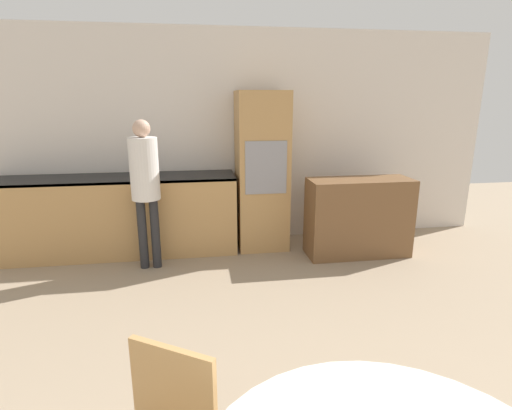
{
  "coord_description": "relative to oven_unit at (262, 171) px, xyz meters",
  "views": [
    {
      "loc": [
        -0.34,
        0.34,
        1.78
      ],
      "look_at": [
        0.05,
        2.87,
        1.1
      ],
      "focal_mm": 28.0,
      "sensor_mm": 36.0,
      "label": 1
    }
  ],
  "objects": [
    {
      "name": "wall_back",
      "position": [
        -0.45,
        0.34,
        0.36
      ],
      "size": [
        6.96,
        0.05,
        2.6
      ],
      "color": "silver",
      "rests_on": "ground_plane"
    },
    {
      "name": "oven_unit",
      "position": [
        0.0,
        0.0,
        0.0
      ],
      "size": [
        0.59,
        0.59,
        1.87
      ],
      "color": "tan",
      "rests_on": "ground_plane"
    },
    {
      "name": "person_standing",
      "position": [
        -1.3,
        -0.49,
        0.05
      ],
      "size": [
        0.3,
        0.3,
        1.58
      ],
      "color": "#262628",
      "rests_on": "ground_plane"
    },
    {
      "name": "sideboard",
      "position": [
        1.06,
        -0.47,
        -0.49
      ],
      "size": [
        1.18,
        0.45,
        0.9
      ],
      "color": "brown",
      "rests_on": "ground_plane"
    },
    {
      "name": "kitchen_counter",
      "position": [
        -1.71,
        -0.01,
        -0.46
      ],
      "size": [
        2.74,
        0.6,
        0.92
      ],
      "color": "tan",
      "rests_on": "ground_plane"
    }
  ]
}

